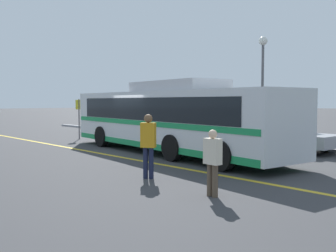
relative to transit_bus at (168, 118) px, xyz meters
name	(u,v)px	position (x,y,z in m)	size (l,w,h in m)	color
ground_plane	(141,151)	(-1.39, -0.38, -1.53)	(220.00, 220.00, 0.00)	#38383A
lane_strip_0	(126,158)	(-0.02, -2.20, -1.53)	(0.20, 32.62, 0.01)	gold
curb_strip	(246,142)	(-0.02, 5.55, -1.46)	(40.62, 0.36, 0.15)	#99999E
transit_bus	(168,118)	(0.00, 0.00, 0.00)	(13.10, 3.84, 3.06)	silver
parked_car_0	(114,123)	(-10.65, 4.47, -0.81)	(4.88, 1.92, 1.44)	#4C3823
parked_car_1	(174,127)	(-4.01, 4.03, -0.74)	(4.56, 1.96, 1.60)	#9E9EA3
parked_car_2	(284,135)	(2.85, 4.44, -0.82)	(4.90, 2.07, 1.42)	#9E9EA3
pedestrian_0	(148,142)	(3.70, -4.13, -0.46)	(0.47, 0.42, 1.86)	#191E38
pedestrian_1	(213,159)	(6.38, -4.38, -0.64)	(0.43, 0.24, 1.58)	brown
bus_stop_sign	(79,114)	(-8.18, 0.32, -0.03)	(0.07, 0.40, 2.37)	#59595E
street_lamp	(263,67)	(0.07, 6.80, 2.52)	(0.47, 0.47, 5.70)	#59595E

